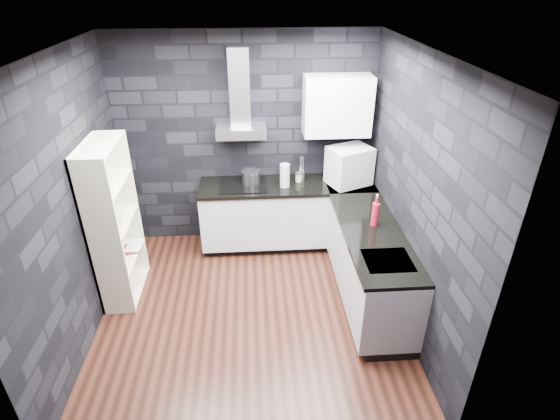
{
  "coord_description": "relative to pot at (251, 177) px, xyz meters",
  "views": [
    {
      "loc": [
        0.06,
        -3.65,
        3.28
      ],
      "look_at": [
        0.35,
        0.45,
        1.0
      ],
      "focal_mm": 28.0,
      "sensor_mm": 36.0,
      "label": 1
    }
  ],
  "objects": [
    {
      "name": "sink_rim",
      "position": [
        1.26,
        -1.77,
        -0.08
      ],
      "size": [
        0.44,
        0.4,
        0.01
      ],
      "primitive_type": "cube",
      "color": "silver",
      "rests_on": "counter_right_top"
    },
    {
      "name": "utensil_crock",
      "position": [
        0.65,
        0.05,
        -0.02
      ],
      "size": [
        0.11,
        0.11,
        0.12
      ],
      "primitive_type": "cylinder",
      "rotation": [
        0.0,
        0.0,
        0.34
      ],
      "color": "silver",
      "rests_on": "counter_back_top"
    },
    {
      "name": "toekick_right",
      "position": [
        1.3,
        -1.27,
        -0.93
      ],
      "size": [
        0.5,
        1.78,
        0.1
      ],
      "primitive_type": "cube",
      "color": "black",
      "rests_on": "ground"
    },
    {
      "name": "pot",
      "position": [
        0.0,
        0.0,
        0.0
      ],
      "size": [
        0.28,
        0.28,
        0.13
      ],
      "primitive_type": "cylinder",
      "rotation": [
        0.0,
        0.0,
        -0.31
      ],
      "color": "silver",
      "rests_on": "cooktop"
    },
    {
      "name": "counter_right_top",
      "position": [
        1.25,
        -1.27,
        -0.1
      ],
      "size": [
        0.62,
        1.8,
        0.04
      ],
      "primitive_type": "cube",
      "color": "black",
      "rests_on": "counter_right_cab"
    },
    {
      "name": "toekick_back",
      "position": [
        0.46,
        -0.03,
        -0.93
      ],
      "size": [
        2.18,
        0.5,
        0.1
      ],
      "primitive_type": "cube",
      "color": "black",
      "rests_on": "ground"
    },
    {
      "name": "counter_right_cab",
      "position": [
        1.26,
        -1.27,
        -0.5
      ],
      "size": [
        0.6,
        1.8,
        0.76
      ],
      "primitive_type": "cube",
      "color": "silver",
      "rests_on": "ground"
    },
    {
      "name": "wall_front",
      "position": [
        -0.04,
        -2.99,
        0.37
      ],
      "size": [
        3.2,
        0.05,
        2.7
      ],
      "primitive_type": "cube",
      "color": "black",
      "rests_on": "ground"
    },
    {
      "name": "hood_chimney",
      "position": [
        -0.09,
        0.13,
        1.09
      ],
      "size": [
        0.24,
        0.2,
        0.9
      ],
      "primitive_type": "cube",
      "color": "silver",
      "rests_on": "hood_body"
    },
    {
      "name": "book_red",
      "position": [
        -1.45,
        -0.79,
        -0.41
      ],
      "size": [
        0.16,
        0.07,
        0.22
      ],
      "primitive_type": "imported",
      "rotation": [
        0.0,
        0.0,
        0.34
      ],
      "color": "maroon",
      "rests_on": "bookshelf"
    },
    {
      "name": "red_bottle",
      "position": [
        1.29,
        -1.13,
        0.05
      ],
      "size": [
        0.08,
        0.08,
        0.25
      ],
      "primitive_type": "cylinder",
      "rotation": [
        0.0,
        0.0,
        0.14
      ],
      "color": "#A31327",
      "rests_on": "counter_right_top"
    },
    {
      "name": "cooktop",
      "position": [
        -0.09,
        -0.07,
        -0.07
      ],
      "size": [
        0.58,
        0.5,
        0.01
      ],
      "primitive_type": "cube",
      "color": "black",
      "rests_on": "counter_back_top"
    },
    {
      "name": "ground",
      "position": [
        -0.04,
        -1.37,
        -0.98
      ],
      "size": [
        3.2,
        3.2,
        0.0
      ],
      "primitive_type": "plane",
      "color": "#411D14"
    },
    {
      "name": "fruit_bowl",
      "position": [
        -1.46,
        -0.99,
        -0.04
      ],
      "size": [
        0.27,
        0.27,
        0.06
      ],
      "primitive_type": "imported",
      "rotation": [
        0.0,
        0.0,
        -0.24
      ],
      "color": "silver",
      "rests_on": "bookshelf"
    },
    {
      "name": "wall_back",
      "position": [
        -0.04,
        0.26,
        0.37
      ],
      "size": [
        3.2,
        0.05,
        2.7
      ],
      "primitive_type": "cube",
      "color": "black",
      "rests_on": "ground"
    },
    {
      "name": "book_second",
      "position": [
        -1.45,
        -0.73,
        -0.38
      ],
      "size": [
        0.18,
        0.03,
        0.24
      ],
      "primitive_type": "imported",
      "rotation": [
        0.0,
        0.0,
        -0.08
      ],
      "color": "#B2B2B2",
      "rests_on": "bookshelf"
    },
    {
      "name": "wall_right",
      "position": [
        1.58,
        -1.37,
        0.37
      ],
      "size": [
        0.05,
        3.2,
        2.7
      ],
      "primitive_type": "cube",
      "color": "black",
      "rests_on": "ground"
    },
    {
      "name": "bookshelf",
      "position": [
        -1.46,
        -0.92,
        -0.08
      ],
      "size": [
        0.59,
        0.87,
        1.8
      ],
      "primitive_type": "cube",
      "rotation": [
        0.0,
        0.0,
        0.35
      ],
      "color": "beige",
      "rests_on": "ground"
    },
    {
      "name": "counter_corner_top",
      "position": [
        1.26,
        -0.07,
        -0.1
      ],
      "size": [
        0.62,
        0.62,
        0.04
      ],
      "primitive_type": "cube",
      "color": "black",
      "rests_on": "counter_right_cab"
    },
    {
      "name": "glass_vase",
      "position": [
        0.42,
        -0.13,
        0.07
      ],
      "size": [
        0.12,
        0.12,
        0.29
      ],
      "primitive_type": "cylinder",
      "rotation": [
        0.0,
        0.0,
        0.04
      ],
      "color": "silver",
      "rests_on": "counter_back_top"
    },
    {
      "name": "hood_body",
      "position": [
        -0.09,
        0.06,
        0.58
      ],
      "size": [
        0.6,
        0.34,
        0.12
      ],
      "primitive_type": "cube",
      "color": "silver",
      "rests_on": "wall_back"
    },
    {
      "name": "upper_cabinet",
      "position": [
        1.06,
        0.06,
        0.87
      ],
      "size": [
        0.8,
        0.35,
        0.7
      ],
      "primitive_type": "cube",
      "color": "white",
      "rests_on": "wall_back"
    },
    {
      "name": "counter_back_top",
      "position": [
        0.46,
        -0.08,
        -0.1
      ],
      "size": [
        2.2,
        0.62,
        0.04
      ],
      "primitive_type": "cube",
      "color": "black",
      "rests_on": "counter_back_cab"
    },
    {
      "name": "appliance_garage",
      "position": [
        1.22,
        -0.09,
        0.15
      ],
      "size": [
        0.6,
        0.55,
        0.49
      ],
      "primitive_type": "cube",
      "rotation": [
        0.0,
        0.0,
        0.4
      ],
      "color": "silver",
      "rests_on": "counter_back_top"
    },
    {
      "name": "wall_left",
      "position": [
        -1.67,
        -1.37,
        0.37
      ],
      "size": [
        0.05,
        3.2,
        2.7
      ],
      "primitive_type": "cube",
      "color": "black",
      "rests_on": "ground"
    },
    {
      "name": "storage_jar",
      "position": [
        0.61,
        -0.0,
        -0.03
      ],
      "size": [
        0.1,
        0.1,
        0.1
      ],
      "primitive_type": "cylinder",
      "rotation": [
        0.0,
        0.0,
        0.19
      ],
      "color": "tan",
      "rests_on": "counter_back_top"
    },
    {
      "name": "ceiling",
      "position": [
        -0.04,
        -1.37,
        1.72
      ],
      "size": [
        3.2,
        3.2,
        0.0
      ],
      "primitive_type": "plane",
      "rotation": [
        3.14,
        0.0,
        0.0
      ],
      "color": "white"
    },
    {
      "name": "counter_back_cab",
      "position": [
        0.46,
        -0.07,
        -0.5
      ],
      "size": [
        2.2,
        0.6,
        0.76
      ],
      "primitive_type": "cube",
      "color": "silver",
      "rests_on": "ground"
    }
  ]
}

